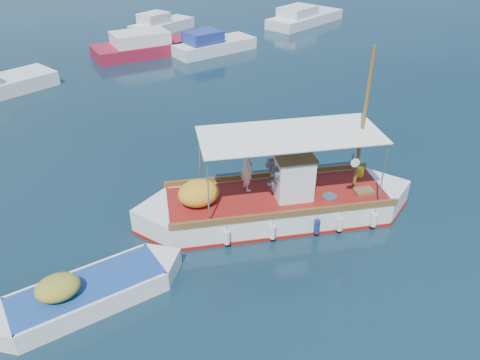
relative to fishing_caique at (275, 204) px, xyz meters
name	(u,v)px	position (x,y,z in m)	size (l,w,h in m)	color
ground	(274,207)	(0.29, 0.52, -0.53)	(160.00, 160.00, 0.00)	black
fishing_caique	(275,204)	(0.00, 0.00, 0.00)	(9.46, 4.52, 6.00)	white
dinghy	(87,295)	(-6.61, -1.19, -0.24)	(5.60, 2.03, 1.38)	white
bg_boat_n	(156,46)	(2.54, 21.00, -0.04)	(9.37, 3.17, 1.80)	maroon
bg_boat_ne	(212,45)	(6.10, 19.29, -0.04)	(6.30, 3.24, 1.80)	silver
bg_boat_e	(304,18)	(16.65, 23.59, -0.04)	(8.29, 5.24, 1.80)	silver
bg_boat_far_n	(161,26)	(4.73, 26.58, -0.04)	(5.90, 4.19, 1.80)	silver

